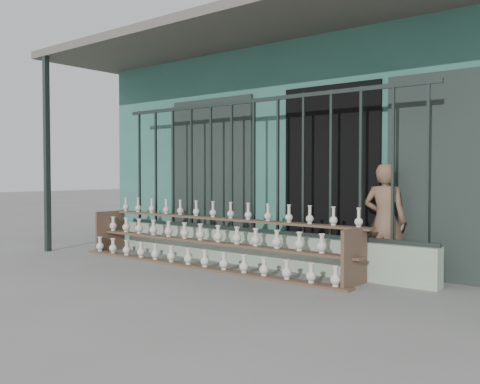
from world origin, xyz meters
The scene contains 6 objects.
ground centered at (0.00, 0.00, 0.00)m, with size 60.00×60.00×0.00m, color slate.
workshop_building centered at (0.00, 4.23, 1.62)m, with size 7.40×6.60×3.21m.
parapet_wall centered at (0.00, 1.30, 0.23)m, with size 5.00×0.20×0.45m, color #98AD94.
security_fence centered at (0.00, 1.30, 1.35)m, with size 5.00×0.04×1.80m.
shelf_rack centered at (-0.45, 0.88, 0.36)m, with size 4.50×0.68×0.85m.
elderly_woman centered at (1.76, 1.55, 0.68)m, with size 0.50×0.33×1.37m, color brown.
Camera 1 is at (4.40, -4.41, 1.24)m, focal length 40.00 mm.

